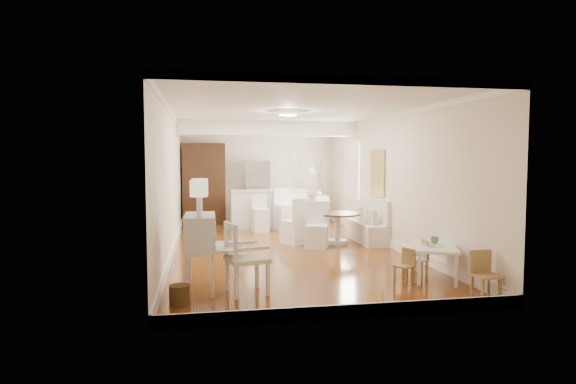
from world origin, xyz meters
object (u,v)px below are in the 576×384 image
object	(u,v)px
secretary_bureau	(200,253)
fridge	(270,192)
kids_chair_b	(417,259)
slip_chair_near	(317,225)
breakfast_counter	(268,209)
wicker_basket	(180,295)
pantry_cabinet	(204,184)
bar_stool_right	(285,210)
gustavian_armchair	(247,258)
kids_table	(435,262)
sideboard	(319,209)
bar_stool_left	(261,213)
slip_chair_far	(295,221)
dining_table	(337,228)
kids_chair_c	(486,275)
kids_chair_a	(404,266)

from	to	relation	value
secretary_bureau	fridge	size ratio (longest dim) A/B	0.60
kids_chair_b	slip_chair_near	distance (m)	2.90
breakfast_counter	kids_chair_b	bearing A→B (deg)	-75.35
wicker_basket	pantry_cabinet	distance (m)	7.84
kids_chair_b	bar_stool_right	bearing A→B (deg)	-160.13
wicker_basket	kids_chair_b	world-z (taller)	kids_chair_b
gustavian_armchair	kids_table	distance (m)	2.98
breakfast_counter	sideboard	world-z (taller)	breakfast_counter
secretary_bureau	kids_table	world-z (taller)	secretary_bureau
wicker_basket	bar_stool_left	distance (m)	6.17
wicker_basket	slip_chair_far	xyz separation A→B (m)	(2.32, 4.12, 0.37)
slip_chair_far	dining_table	bearing A→B (deg)	138.45
slip_chair_far	bar_stool_left	xyz separation A→B (m)	(-0.55, 1.78, -0.03)
secretary_bureau	bar_stool_left	bearing A→B (deg)	75.19
kids_chair_c	pantry_cabinet	xyz separation A→B (m)	(-3.64, 8.21, 0.82)
kids_chair_c	pantry_cabinet	distance (m)	9.02
kids_chair_b	breakfast_counter	size ratio (longest dim) A/B	0.30
secretary_bureau	kids_chair_b	distance (m)	3.35
gustavian_armchair	kids_chair_a	world-z (taller)	gustavian_armchair
slip_chair_far	bar_stool_left	bearing A→B (deg)	-102.29
kids_table	kids_chair_b	distance (m)	0.28
slip_chair_near	fridge	size ratio (longest dim) A/B	0.54
secretary_bureau	gustavian_armchair	world-z (taller)	secretary_bureau
kids_chair_b	kids_chair_c	world-z (taller)	kids_chair_c
breakfast_counter	pantry_cabinet	xyz separation A→B (m)	(-1.70, 1.08, 0.63)
pantry_cabinet	kids_table	bearing A→B (deg)	-63.64
secretary_bureau	bar_stool_right	bearing A→B (deg)	69.43
secretary_bureau	wicker_basket	xyz separation A→B (m)	(-0.26, -0.66, -0.41)
secretary_bureau	fridge	world-z (taller)	fridge
dining_table	sideboard	bearing A→B (deg)	82.97
kids_chair_b	dining_table	bearing A→B (deg)	-165.90
slip_chair_far	fridge	xyz separation A→B (m)	(-0.05, 3.61, 0.39)
kids_chair_b	breakfast_counter	world-z (taller)	breakfast_counter
fridge	breakfast_counter	bearing A→B (deg)	-100.78
kids_chair_b	bar_stool_right	xyz separation A→B (m)	(-1.19, 5.27, 0.24)
kids_chair_c	bar_stool_right	world-z (taller)	bar_stool_right
kids_chair_a	kids_chair_b	world-z (taller)	kids_chair_b
secretary_bureau	breakfast_counter	distance (m)	6.29
sideboard	breakfast_counter	bearing A→B (deg)	-159.23
kids_chair_b	pantry_cabinet	distance (m)	7.74
kids_chair_c	sideboard	world-z (taller)	sideboard
gustavian_armchair	kids_chair_b	xyz separation A→B (m)	(2.70, 0.38, -0.19)
kids_chair_b	bar_stool_right	distance (m)	5.41
kids_chair_b	bar_stool_left	size ratio (longest dim) A/B	0.64
fridge	kids_chair_b	bearing A→B (deg)	-79.07
bar_stool_right	sideboard	distance (m)	1.71
kids_chair_a	bar_stool_right	xyz separation A→B (m)	(-0.88, 5.48, 0.29)
kids_table	pantry_cabinet	xyz separation A→B (m)	(-3.50, 7.06, 0.89)
kids_chair_a	dining_table	xyz separation A→B (m)	(-0.08, 3.36, 0.08)
gustavian_armchair	bar_stool_right	distance (m)	5.84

